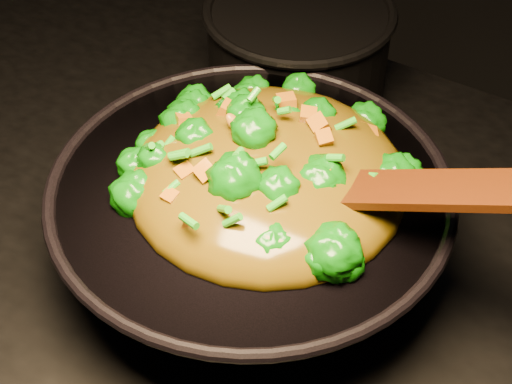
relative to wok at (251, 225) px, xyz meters
The scene contains 4 objects.
wok is the anchor object (origin of this frame).
stir_fry 0.10m from the wok, 54.02° to the left, with size 0.26×0.26×0.09m, color #0D6807, non-canonical shape.
spatula 0.17m from the wok, ahead, with size 0.31×0.05×0.01m, color #320F04.
back_pot 0.29m from the wok, 110.67° to the left, with size 0.22×0.22×0.13m, color black.
Camera 1 is at (0.39, -0.39, 1.52)m, focal length 55.00 mm.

